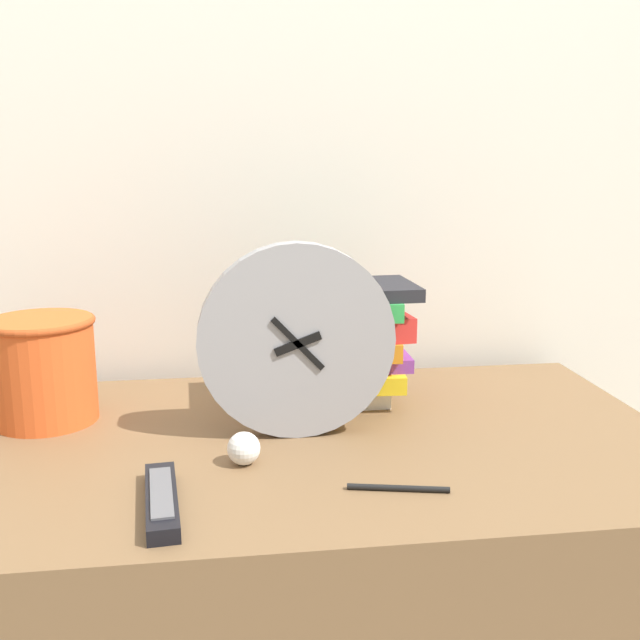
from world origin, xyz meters
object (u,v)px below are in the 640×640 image
(desk_clock, at_px, (297,341))
(pen, at_px, (398,488))
(basket, at_px, (43,367))
(tv_remote, at_px, (162,500))
(book_stack, at_px, (340,339))
(crumpled_paper_ball, at_px, (244,448))

(desk_clock, xyz_separation_m, pen, (0.11, -0.21, -0.14))
(desk_clock, height_order, basket, desk_clock)
(basket, xyz_separation_m, tv_remote, (0.20, -0.34, -0.08))
(book_stack, bearing_deg, desk_clock, -122.13)
(book_stack, xyz_separation_m, basket, (-0.48, -0.03, -0.02))
(tv_remote, height_order, pen, tv_remote)
(book_stack, xyz_separation_m, tv_remote, (-0.28, -0.36, -0.10))
(book_stack, bearing_deg, basket, -177.01)
(basket, xyz_separation_m, pen, (0.50, -0.33, -0.09))
(book_stack, relative_size, pen, 2.01)
(book_stack, height_order, basket, book_stack)
(tv_remote, distance_m, crumpled_paper_ball, 0.16)
(desk_clock, relative_size, book_stack, 1.14)
(basket, distance_m, tv_remote, 0.40)
(basket, height_order, pen, basket)
(basket, height_order, crumpled_paper_ball, basket)
(tv_remote, xyz_separation_m, pen, (0.30, 0.01, -0.01))
(desk_clock, xyz_separation_m, book_stack, (0.09, 0.14, -0.04))
(tv_remote, bearing_deg, basket, 121.20)
(crumpled_paper_ball, height_order, pen, crumpled_paper_ball)
(desk_clock, relative_size, tv_remote, 1.57)
(basket, bearing_deg, desk_clock, -16.71)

